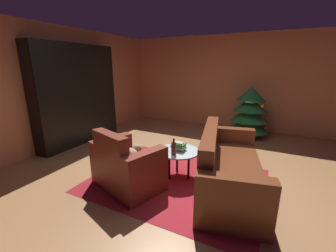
{
  "coord_description": "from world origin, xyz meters",
  "views": [
    {
      "loc": [
        1.31,
        -3.06,
        1.76
      ],
      "look_at": [
        -0.24,
        0.04,
        0.78
      ],
      "focal_mm": 23.14,
      "sensor_mm": 36.0,
      "label": 1
    }
  ],
  "objects_px": {
    "armchair_red": "(126,167)",
    "coffee_table": "(179,153)",
    "couch_red": "(227,169)",
    "book_stack_on_table": "(179,146)",
    "bottle_on_table": "(174,148)",
    "bookshelf_unit": "(83,95)",
    "decorated_tree": "(250,112)"
  },
  "relations": [
    {
      "from": "coffee_table",
      "to": "couch_red",
      "type": "bearing_deg",
      "value": 1.33
    },
    {
      "from": "coffee_table",
      "to": "book_stack_on_table",
      "type": "xyz_separation_m",
      "value": [
        -0.0,
        0.0,
        0.12
      ]
    },
    {
      "from": "coffee_table",
      "to": "book_stack_on_table",
      "type": "distance_m",
      "value": 0.12
    },
    {
      "from": "couch_red",
      "to": "bottle_on_table",
      "type": "xyz_separation_m",
      "value": [
        -0.77,
        -0.2,
        0.25
      ]
    },
    {
      "from": "bookshelf_unit",
      "to": "book_stack_on_table",
      "type": "distance_m",
      "value": 2.85
    },
    {
      "from": "couch_red",
      "to": "book_stack_on_table",
      "type": "relative_size",
      "value": 9.37
    },
    {
      "from": "armchair_red",
      "to": "couch_red",
      "type": "distance_m",
      "value": 1.48
    },
    {
      "from": "armchair_red",
      "to": "bottle_on_table",
      "type": "bearing_deg",
      "value": 38.94
    },
    {
      "from": "bottle_on_table",
      "to": "coffee_table",
      "type": "bearing_deg",
      "value": 88.81
    },
    {
      "from": "bookshelf_unit",
      "to": "couch_red",
      "type": "distance_m",
      "value": 3.63
    },
    {
      "from": "bottle_on_table",
      "to": "decorated_tree",
      "type": "distance_m",
      "value": 2.98
    },
    {
      "from": "book_stack_on_table",
      "to": "bottle_on_table",
      "type": "height_order",
      "value": "bottle_on_table"
    },
    {
      "from": "armchair_red",
      "to": "book_stack_on_table",
      "type": "xyz_separation_m",
      "value": [
        0.56,
        0.64,
        0.2
      ]
    },
    {
      "from": "armchair_red",
      "to": "coffee_table",
      "type": "xyz_separation_m",
      "value": [
        0.56,
        0.63,
        0.09
      ]
    },
    {
      "from": "couch_red",
      "to": "coffee_table",
      "type": "xyz_separation_m",
      "value": [
        -0.77,
        -0.02,
        0.1
      ]
    },
    {
      "from": "bookshelf_unit",
      "to": "decorated_tree",
      "type": "height_order",
      "value": "bookshelf_unit"
    },
    {
      "from": "book_stack_on_table",
      "to": "decorated_tree",
      "type": "xyz_separation_m",
      "value": [
        0.73,
        2.7,
        0.11
      ]
    },
    {
      "from": "bookshelf_unit",
      "to": "armchair_red",
      "type": "relative_size",
      "value": 1.89
    },
    {
      "from": "bookshelf_unit",
      "to": "armchair_red",
      "type": "height_order",
      "value": "bookshelf_unit"
    },
    {
      "from": "bookshelf_unit",
      "to": "coffee_table",
      "type": "bearing_deg",
      "value": -13.29
    },
    {
      "from": "armchair_red",
      "to": "coffee_table",
      "type": "relative_size",
      "value": 1.76
    },
    {
      "from": "armchair_red",
      "to": "couch_red",
      "type": "relative_size",
      "value": 0.55
    },
    {
      "from": "bookshelf_unit",
      "to": "couch_red",
      "type": "relative_size",
      "value": 1.03
    },
    {
      "from": "bookshelf_unit",
      "to": "bottle_on_table",
      "type": "height_order",
      "value": "bookshelf_unit"
    },
    {
      "from": "book_stack_on_table",
      "to": "bottle_on_table",
      "type": "bearing_deg",
      "value": -90.75
    },
    {
      "from": "bottle_on_table",
      "to": "bookshelf_unit",
      "type": "bearing_deg",
      "value": 163.13
    },
    {
      "from": "book_stack_on_table",
      "to": "bookshelf_unit",
      "type": "bearing_deg",
      "value": 166.78
    },
    {
      "from": "couch_red",
      "to": "bottle_on_table",
      "type": "height_order",
      "value": "couch_red"
    },
    {
      "from": "armchair_red",
      "to": "book_stack_on_table",
      "type": "distance_m",
      "value": 0.87
    },
    {
      "from": "armchair_red",
      "to": "bottle_on_table",
      "type": "distance_m",
      "value": 0.75
    },
    {
      "from": "bookshelf_unit",
      "to": "coffee_table",
      "type": "height_order",
      "value": "bookshelf_unit"
    },
    {
      "from": "coffee_table",
      "to": "decorated_tree",
      "type": "distance_m",
      "value": 2.81
    }
  ]
}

